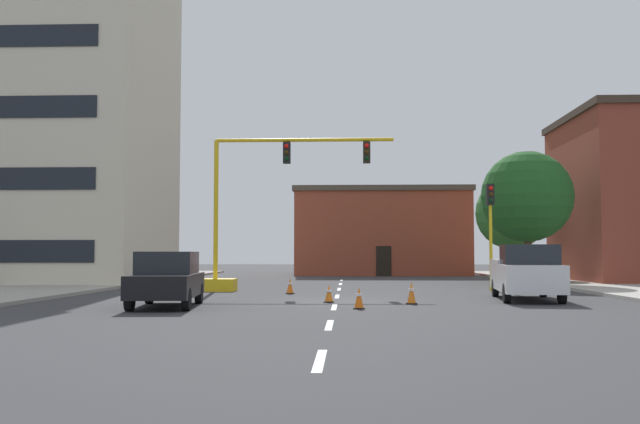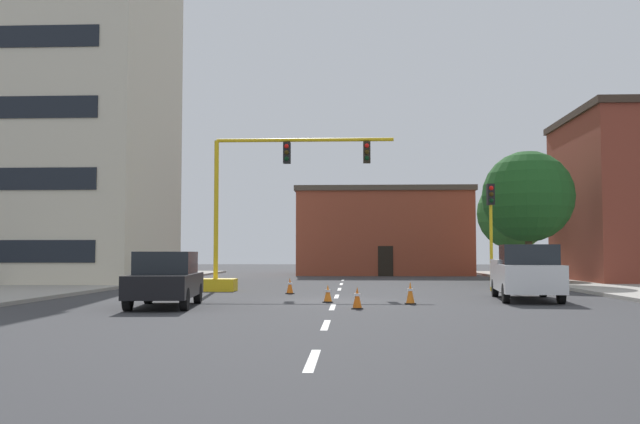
% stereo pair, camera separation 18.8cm
% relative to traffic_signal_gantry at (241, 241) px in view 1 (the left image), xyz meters
% --- Properties ---
extents(ground_plane, '(160.00, 160.00, 0.00)m').
position_rel_traffic_signal_gantry_xyz_m(ground_plane, '(4.36, -6.12, -2.23)').
color(ground_plane, '#38383A').
extents(sidewalk_left, '(6.00, 56.00, 0.14)m').
position_rel_traffic_signal_gantry_xyz_m(sidewalk_left, '(-9.03, 1.88, -2.16)').
color(sidewalk_left, '#9E998E').
rests_on(sidewalk_left, ground_plane).
extents(sidewalk_right, '(6.00, 56.00, 0.14)m').
position_rel_traffic_signal_gantry_xyz_m(sidewalk_right, '(17.76, 1.88, -2.16)').
color(sidewalk_right, '#B2ADA3').
rests_on(sidewalk_right, ground_plane).
extents(lane_stripe_seg_0, '(0.16, 2.40, 0.01)m').
position_rel_traffic_signal_gantry_xyz_m(lane_stripe_seg_0, '(4.36, -20.12, -2.23)').
color(lane_stripe_seg_0, silver).
rests_on(lane_stripe_seg_0, ground_plane).
extents(lane_stripe_seg_1, '(0.16, 2.40, 0.01)m').
position_rel_traffic_signal_gantry_xyz_m(lane_stripe_seg_1, '(4.36, -14.62, -2.23)').
color(lane_stripe_seg_1, silver).
rests_on(lane_stripe_seg_1, ground_plane).
extents(lane_stripe_seg_2, '(0.16, 2.40, 0.01)m').
position_rel_traffic_signal_gantry_xyz_m(lane_stripe_seg_2, '(4.36, -9.12, -2.23)').
color(lane_stripe_seg_2, silver).
rests_on(lane_stripe_seg_2, ground_plane).
extents(lane_stripe_seg_3, '(0.16, 2.40, 0.01)m').
position_rel_traffic_signal_gantry_xyz_m(lane_stripe_seg_3, '(4.36, -3.62, -2.23)').
color(lane_stripe_seg_3, silver).
rests_on(lane_stripe_seg_3, ground_plane).
extents(lane_stripe_seg_4, '(0.16, 2.40, 0.01)m').
position_rel_traffic_signal_gantry_xyz_m(lane_stripe_seg_4, '(4.36, 1.88, -2.23)').
color(lane_stripe_seg_4, silver).
rests_on(lane_stripe_seg_4, ground_plane).
extents(lane_stripe_seg_5, '(0.16, 2.40, 0.01)m').
position_rel_traffic_signal_gantry_xyz_m(lane_stripe_seg_5, '(4.36, 7.38, -2.23)').
color(lane_stripe_seg_5, silver).
rests_on(lane_stripe_seg_5, ground_plane).
extents(lane_stripe_seg_6, '(0.16, 2.40, 0.01)m').
position_rel_traffic_signal_gantry_xyz_m(lane_stripe_seg_6, '(4.36, 12.88, -2.23)').
color(lane_stripe_seg_6, silver).
rests_on(lane_stripe_seg_6, ground_plane).
extents(building_tall_left, '(16.36, 11.59, 21.61)m').
position_rel_traffic_signal_gantry_xyz_m(building_tall_left, '(-14.04, 8.06, 8.58)').
color(building_tall_left, beige).
rests_on(building_tall_left, ground_plane).
extents(building_brick_center, '(13.44, 9.73, 6.69)m').
position_rel_traffic_signal_gantry_xyz_m(building_brick_center, '(7.37, 25.26, 1.12)').
color(building_brick_center, brown).
rests_on(building_brick_center, ground_plane).
extents(traffic_signal_gantry, '(8.84, 1.20, 6.83)m').
position_rel_traffic_signal_gantry_xyz_m(traffic_signal_gantry, '(0.00, 0.00, 0.00)').
color(traffic_signal_gantry, yellow).
rests_on(traffic_signal_gantry, ground_plane).
extents(traffic_light_pole_right, '(0.32, 0.47, 4.80)m').
position_rel_traffic_signal_gantry_xyz_m(traffic_light_pole_right, '(11.20, 0.68, 1.30)').
color(traffic_light_pole_right, yellow).
rests_on(traffic_light_pole_right, ground_plane).
extents(tree_right_far, '(4.43, 4.43, 6.36)m').
position_rel_traffic_signal_gantry_xyz_m(tree_right_far, '(14.82, 12.33, 1.90)').
color(tree_right_far, '#4C3823').
rests_on(tree_right_far, ground_plane).
extents(tree_right_mid, '(4.73, 4.73, 7.00)m').
position_rel_traffic_signal_gantry_xyz_m(tree_right_mid, '(14.11, 5.79, 2.40)').
color(tree_right_mid, '#4C3823').
rests_on(tree_right_mid, ground_plane).
extents(pickup_truck_white, '(2.52, 5.57, 1.99)m').
position_rel_traffic_signal_gantry_xyz_m(pickup_truck_white, '(11.22, -5.49, -1.26)').
color(pickup_truck_white, white).
rests_on(pickup_truck_white, ground_plane).
extents(sedan_black_near_left, '(2.26, 4.65, 1.74)m').
position_rel_traffic_signal_gantry_xyz_m(sedan_black_near_left, '(-0.90, -9.25, -1.34)').
color(sedan_black_near_left, black).
rests_on(sedan_black_near_left, ground_plane).
extents(traffic_cone_roadside_a, '(0.36, 0.36, 0.67)m').
position_rel_traffic_signal_gantry_xyz_m(traffic_cone_roadside_a, '(5.13, -9.78, -1.90)').
color(traffic_cone_roadside_a, black).
rests_on(traffic_cone_roadside_a, ground_plane).
extents(traffic_cone_roadside_b, '(0.36, 0.36, 0.75)m').
position_rel_traffic_signal_gantry_xyz_m(traffic_cone_roadside_b, '(6.90, -7.69, -1.86)').
color(traffic_cone_roadside_b, black).
rests_on(traffic_cone_roadside_b, ground_plane).
extents(traffic_cone_roadside_c, '(0.36, 0.36, 0.68)m').
position_rel_traffic_signal_gantry_xyz_m(traffic_cone_roadside_c, '(2.38, -1.98, -1.90)').
color(traffic_cone_roadside_c, black).
rests_on(traffic_cone_roadside_c, ground_plane).
extents(traffic_cone_roadside_d, '(0.36, 0.36, 0.61)m').
position_rel_traffic_signal_gantry_xyz_m(traffic_cone_roadside_d, '(4.14, -6.98, -1.93)').
color(traffic_cone_roadside_d, black).
rests_on(traffic_cone_roadside_d, ground_plane).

